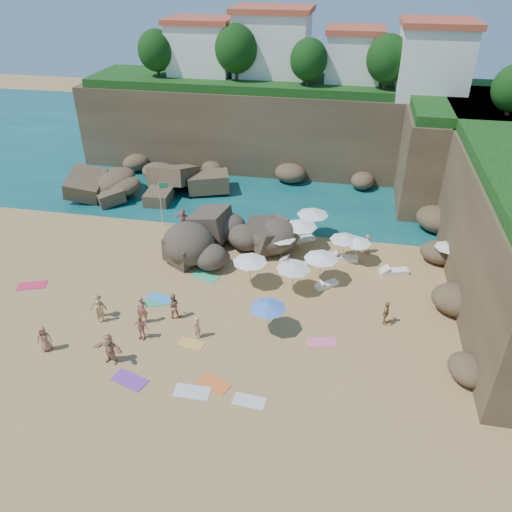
% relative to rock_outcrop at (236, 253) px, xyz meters
% --- Properties ---
extents(ground, '(120.00, 120.00, 0.00)m').
position_rel_rock_outcrop_xyz_m(ground, '(0.19, -6.26, 0.00)').
color(ground, tan).
rests_on(ground, ground).
extents(seawater, '(120.00, 120.00, 0.00)m').
position_rel_rock_outcrop_xyz_m(seawater, '(0.19, 23.74, 0.00)').
color(seawater, '#0C4751').
rests_on(seawater, ground).
extents(cliff_back, '(44.00, 8.00, 8.00)m').
position_rel_rock_outcrop_xyz_m(cliff_back, '(2.19, 18.74, 4.00)').
color(cliff_back, brown).
rests_on(cliff_back, ground).
extents(cliff_corner, '(10.00, 12.00, 8.00)m').
position_rel_rock_outcrop_xyz_m(cliff_corner, '(17.19, 13.74, 4.00)').
color(cliff_corner, brown).
rests_on(cliff_corner, ground).
extents(rock_promontory, '(12.00, 7.00, 2.00)m').
position_rel_rock_outcrop_xyz_m(rock_promontory, '(-10.81, 9.74, 0.00)').
color(rock_promontory, brown).
rests_on(rock_promontory, ground).
extents(clifftop_buildings, '(28.48, 9.48, 7.00)m').
position_rel_rock_outcrop_xyz_m(clifftop_buildings, '(3.15, 19.53, 11.24)').
color(clifftop_buildings, white).
rests_on(clifftop_buildings, cliff_back).
extents(clifftop_trees, '(35.60, 23.82, 4.40)m').
position_rel_rock_outcrop_xyz_m(clifftop_trees, '(4.97, 13.26, 11.26)').
color(clifftop_trees, '#11380F').
rests_on(clifftop_trees, ground).
extents(marina_masts, '(3.10, 0.10, 6.00)m').
position_rel_rock_outcrop_xyz_m(marina_masts, '(-16.31, 23.74, 3.00)').
color(marina_masts, white).
rests_on(marina_masts, ground).
extents(rock_outcrop, '(8.88, 7.82, 2.95)m').
position_rel_rock_outcrop_xyz_m(rock_outcrop, '(0.00, 0.00, 0.00)').
color(rock_outcrop, brown).
rests_on(rock_outcrop, ground).
extents(flag_pole, '(0.76, 0.29, 4.00)m').
position_rel_rock_outcrop_xyz_m(flag_pole, '(-6.78, 3.12, 2.55)').
color(flag_pole, silver).
rests_on(flag_pole, ground).
extents(parasol_0, '(2.48, 2.48, 2.35)m').
position_rel_rock_outcrop_xyz_m(parasol_0, '(5.35, 3.68, 2.15)').
color(parasol_0, silver).
rests_on(parasol_0, ground).
extents(parasol_1, '(2.07, 2.07, 1.96)m').
position_rel_rock_outcrop_xyz_m(parasol_1, '(8.86, 0.47, 1.80)').
color(parasol_1, silver).
rests_on(parasol_1, ground).
extents(parasol_2, '(2.09, 2.09, 1.97)m').
position_rel_rock_outcrop_xyz_m(parasol_2, '(3.43, 0.06, 1.81)').
color(parasol_2, silver).
rests_on(parasol_2, ground).
extents(parasol_3, '(1.98, 1.98, 1.88)m').
position_rel_rock_outcrop_xyz_m(parasol_3, '(15.26, 1.14, 1.72)').
color(parasol_3, silver).
rests_on(parasol_3, ground).
extents(parasol_4, '(2.18, 2.18, 2.06)m').
position_rel_rock_outcrop_xyz_m(parasol_4, '(7.97, 0.61, 1.89)').
color(parasol_4, silver).
rests_on(parasol_4, ground).
extents(parasol_5, '(2.35, 2.35, 2.22)m').
position_rel_rock_outcrop_xyz_m(parasol_5, '(1.89, -3.83, 2.04)').
color(parasol_5, silver).
rests_on(parasol_5, ground).
extents(parasol_7, '(2.47, 2.47, 2.34)m').
position_rel_rock_outcrop_xyz_m(parasol_7, '(4.66, 1.56, 2.15)').
color(parasol_7, silver).
rests_on(parasol_7, ground).
extents(parasol_8, '(2.36, 2.36, 2.23)m').
position_rel_rock_outcrop_xyz_m(parasol_8, '(6.52, -2.52, 2.05)').
color(parasol_8, silver).
rests_on(parasol_8, ground).
extents(parasol_9, '(2.27, 2.27, 2.15)m').
position_rel_rock_outcrop_xyz_m(parasol_9, '(4.83, -4.06, 1.97)').
color(parasol_9, silver).
rests_on(parasol_9, ground).
extents(parasol_10, '(2.17, 2.17, 2.06)m').
position_rel_rock_outcrop_xyz_m(parasol_10, '(3.89, -8.38, 1.89)').
color(parasol_10, silver).
rests_on(parasol_10, ground).
extents(lounger_0, '(1.99, 1.51, 0.30)m').
position_rel_rock_outcrop_xyz_m(lounger_0, '(4.75, 2.90, 0.15)').
color(lounger_0, white).
rests_on(lounger_0, ground).
extents(lounger_1, '(1.84, 1.00, 0.27)m').
position_rel_rock_outcrop_xyz_m(lounger_1, '(1.91, 1.31, 0.14)').
color(lounger_1, white).
rests_on(lounger_1, ground).
extents(lounger_2, '(2.10, 1.25, 0.31)m').
position_rel_rock_outcrop_xyz_m(lounger_2, '(11.62, -0.52, 0.15)').
color(lounger_2, white).
rests_on(lounger_2, ground).
extents(lounger_3, '(2.06, 1.14, 0.30)m').
position_rel_rock_outcrop_xyz_m(lounger_3, '(4.45, -0.77, 0.15)').
color(lounger_3, white).
rests_on(lounger_3, ground).
extents(lounger_4, '(2.05, 0.72, 0.32)m').
position_rel_rock_outcrop_xyz_m(lounger_4, '(8.07, 0.66, 0.16)').
color(lounger_4, silver).
rests_on(lounger_4, ground).
extents(lounger_5, '(1.66, 1.52, 0.26)m').
position_rel_rock_outcrop_xyz_m(lounger_5, '(7.06, -3.04, 0.13)').
color(lounger_5, white).
rests_on(lounger_5, ground).
extents(towel_3, '(1.69, 1.22, 0.03)m').
position_rel_rock_outcrop_xyz_m(towel_3, '(-3.82, -7.08, 0.01)').
color(towel_3, '#2FA45F').
rests_on(towel_3, ground).
extents(towel_4, '(1.63, 1.00, 0.03)m').
position_rel_rock_outcrop_xyz_m(towel_4, '(-0.28, -10.37, 0.01)').
color(towel_4, gold).
rests_on(towel_4, ground).
extents(towel_5, '(1.74, 0.96, 0.03)m').
position_rel_rock_outcrop_xyz_m(towel_5, '(3.93, -13.98, 0.01)').
color(towel_5, silver).
rests_on(towel_5, ground).
extents(towel_6, '(2.13, 1.49, 0.03)m').
position_rel_rock_outcrop_xyz_m(towel_6, '(-2.63, -13.78, 0.02)').
color(towel_6, purple).
rests_on(towel_6, ground).
extents(towel_7, '(2.13, 1.59, 0.03)m').
position_rel_rock_outcrop_xyz_m(towel_7, '(-12.73, -6.80, 0.02)').
color(towel_7, '#D7254F').
rests_on(towel_7, ground).
extents(towel_8, '(1.88, 1.21, 0.03)m').
position_rel_rock_outcrop_xyz_m(towel_8, '(-3.60, -6.51, 0.02)').
color(towel_8, '#299ADA').
rests_on(towel_8, ground).
extents(towel_9, '(1.83, 1.18, 0.03)m').
position_rel_rock_outcrop_xyz_m(towel_9, '(7.18, -8.81, 0.01)').
color(towel_9, pink).
rests_on(towel_9, ground).
extents(towel_10, '(1.98, 1.52, 0.03)m').
position_rel_rock_outcrop_xyz_m(towel_10, '(1.83, -13.17, 0.02)').
color(towel_10, orange).
rests_on(towel_10, ground).
extents(towel_11, '(2.17, 1.59, 0.03)m').
position_rel_rock_outcrop_xyz_m(towel_11, '(-1.41, -3.48, 0.02)').
color(towel_11, '#33B377').
rests_on(towel_11, ground).
extents(towel_13, '(1.89, 0.97, 0.03)m').
position_rel_rock_outcrop_xyz_m(towel_13, '(0.88, -13.94, 0.02)').
color(towel_13, silver).
rests_on(towel_13, ground).
extents(person_stand_0, '(0.65, 0.69, 1.58)m').
position_rel_rock_outcrop_xyz_m(person_stand_0, '(-6.32, -9.45, 0.79)').
color(person_stand_0, tan).
rests_on(person_stand_0, ground).
extents(person_stand_1, '(1.00, 0.88, 1.72)m').
position_rel_rock_outcrop_xyz_m(person_stand_1, '(-2.06, -8.19, 0.86)').
color(person_stand_1, '#B5795A').
rests_on(person_stand_1, ground).
extents(person_stand_2, '(1.01, 0.98, 1.54)m').
position_rel_rock_outcrop_xyz_m(person_stand_2, '(-2.56, 2.40, 0.77)').
color(person_stand_2, '#F3C28A').
rests_on(person_stand_2, ground).
extents(person_stand_3, '(0.61, 1.00, 1.60)m').
position_rel_rock_outcrop_xyz_m(person_stand_3, '(10.82, -6.30, 0.80)').
color(person_stand_3, '#A48152').
rests_on(person_stand_3, ground).
extents(person_stand_4, '(0.76, 0.79, 1.45)m').
position_rel_rock_outcrop_xyz_m(person_stand_4, '(9.65, 2.07, 0.73)').
color(person_stand_4, tan).
rests_on(person_stand_4, ground).
extents(person_stand_5, '(1.43, 0.41, 1.54)m').
position_rel_rock_outcrop_xyz_m(person_stand_5, '(-5.26, 3.43, 0.77)').
color(person_stand_5, '#AD6B56').
rests_on(person_stand_5, ground).
extents(person_stand_6, '(0.51, 0.63, 1.48)m').
position_rel_rock_outcrop_xyz_m(person_stand_6, '(-0.08, -9.73, 0.74)').
color(person_stand_6, tan).
rests_on(person_stand_6, ground).
extents(person_lie_0, '(1.43, 1.84, 0.43)m').
position_rel_rock_outcrop_xyz_m(person_lie_0, '(-6.62, -9.08, 0.22)').
color(person_lie_0, '#A47652').
rests_on(person_lie_0, ground).
extents(person_lie_1, '(1.15, 1.71, 0.39)m').
position_rel_rock_outcrop_xyz_m(person_lie_1, '(-3.28, -10.45, 0.19)').
color(person_lie_1, tan).
rests_on(person_lie_1, ground).
extents(person_lie_2, '(1.44, 1.80, 0.43)m').
position_rel_rock_outcrop_xyz_m(person_lie_2, '(-8.24, -12.45, 0.22)').
color(person_lie_2, '#A56C52').
rests_on(person_lie_2, ground).
extents(person_lie_3, '(1.92, 2.04, 0.50)m').
position_rel_rock_outcrop_xyz_m(person_lie_3, '(-4.18, -12.65, 0.25)').
color(person_lie_3, tan).
rests_on(person_lie_3, ground).
extents(person_lie_4, '(1.40, 1.97, 0.44)m').
position_rel_rock_outcrop_xyz_m(person_lie_4, '(-3.71, -9.07, 0.22)').
color(person_lie_4, '#B26D59').
rests_on(person_lie_4, ground).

